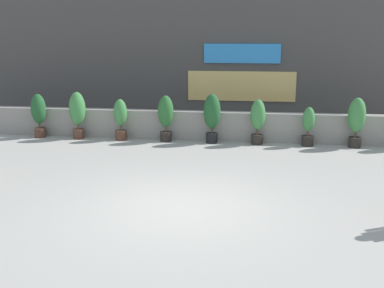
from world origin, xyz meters
name	(u,v)px	position (x,y,z in m)	size (l,w,h in m)	color
ground_plane	(181,207)	(0.00, 0.00, 0.00)	(48.00, 48.00, 0.00)	#B2AFA8
planter_wall	(212,126)	(0.00, 6.00, 0.45)	(18.00, 0.40, 0.90)	gray
building_backdrop	(223,35)	(0.00, 10.00, 3.25)	(20.00, 2.08, 6.50)	#4C4947
potted_plant_0	(39,113)	(-5.59, 5.55, 0.81)	(0.47, 0.47, 1.41)	brown
potted_plant_1	(77,112)	(-4.27, 5.55, 0.87)	(0.51, 0.51, 1.50)	brown
potted_plant_2	(120,117)	(-2.86, 5.55, 0.72)	(0.41, 0.41, 1.30)	brown
potted_plant_3	(166,115)	(-1.41, 5.55, 0.83)	(0.48, 0.48, 1.44)	#2D2823
potted_plant_4	(212,114)	(0.04, 5.55, 0.88)	(0.52, 0.52, 1.52)	black
potted_plant_5	(258,119)	(1.42, 5.55, 0.78)	(0.45, 0.45, 1.37)	#2D2823
potted_plant_6	(308,126)	(2.92, 5.55, 0.61)	(0.36, 0.36, 1.17)	#2D2823
potted_plant_7	(356,119)	(4.29, 5.55, 0.86)	(0.50, 0.50, 1.48)	#2D2823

